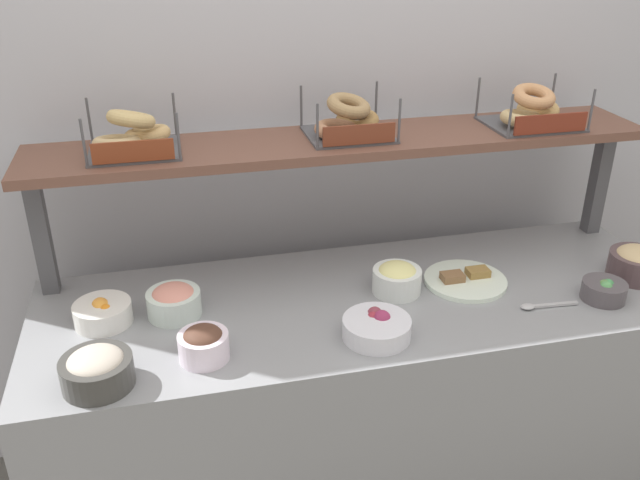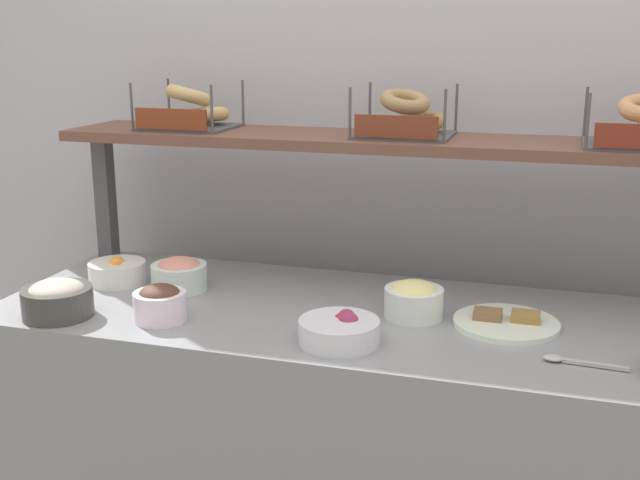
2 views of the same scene
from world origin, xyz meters
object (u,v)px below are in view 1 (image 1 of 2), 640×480
(serving_plate_white, at_px, (465,280))
(bowl_tuna_salad, at_px, (97,369))
(bowl_hummus, at_px, (637,263))
(bowl_beet_salad, at_px, (377,327))
(bowl_veggie_mix, at_px, (604,290))
(bagel_basket_everything, at_px, (348,122))
(serving_spoon_near_plate, at_px, (540,306))
(bagel_basket_plain, at_px, (133,136))
(bowl_fruit_salad, at_px, (103,312))
(bowl_chocolate_spread, at_px, (203,343))
(bowl_lox_spread, at_px, (174,301))
(bowl_egg_salad, at_px, (397,278))
(bagel_basket_sesame, at_px, (532,112))

(serving_plate_white, bearing_deg, bowl_tuna_salad, -166.64)
(bowl_hummus, height_order, bowl_beet_salad, bowl_hummus)
(bowl_hummus, bearing_deg, bowl_veggie_mix, -151.59)
(bagel_basket_everything, bearing_deg, bowl_veggie_mix, -33.52)
(serving_plate_white, height_order, serving_spoon_near_plate, serving_plate_white)
(bowl_beet_salad, height_order, bagel_basket_plain, bagel_basket_plain)
(bowl_fruit_salad, height_order, bowl_hummus, bowl_hummus)
(bowl_veggie_mix, xyz_separation_m, bowl_tuna_salad, (-1.48, -0.07, 0.02))
(bowl_hummus, distance_m, bowl_chocolate_spread, 1.40)
(serving_spoon_near_plate, relative_size, bagel_basket_everything, 0.66)
(bagel_basket_everything, bearing_deg, bowl_fruit_salad, -163.20)
(bowl_hummus, height_order, bagel_basket_everything, bagel_basket_everything)
(bowl_beet_salad, bearing_deg, serving_plate_white, 31.13)
(bowl_lox_spread, bearing_deg, bowl_hummus, -4.57)
(bowl_lox_spread, height_order, bowl_tuna_salad, bowl_tuna_salad)
(bagel_basket_plain, bearing_deg, bowl_chocolate_spread, -74.18)
(bowl_lox_spread, bearing_deg, bagel_basket_plain, 105.93)
(bagel_basket_everything, bearing_deg, bowl_hummus, -22.27)
(bowl_chocolate_spread, height_order, serving_plate_white, bowl_chocolate_spread)
(bowl_egg_salad, distance_m, bagel_basket_everything, 0.51)
(bowl_lox_spread, xyz_separation_m, serving_plate_white, (0.91, -0.02, -0.04))
(bowl_tuna_salad, bearing_deg, serving_spoon_near_plate, 3.20)
(bowl_hummus, xyz_separation_m, bowl_tuna_salad, (-1.67, -0.17, -0.00))
(bowl_fruit_salad, xyz_separation_m, bowl_egg_salad, (0.88, -0.03, 0.01))
(bowl_fruit_salad, bearing_deg, bowl_hummus, -4.11)
(bowl_tuna_salad, relative_size, bowl_chocolate_spread, 1.34)
(serving_plate_white, bearing_deg, bowl_veggie_mix, -27.60)
(bagel_basket_plain, bearing_deg, bowl_beet_salad, -38.42)
(bowl_veggie_mix, relative_size, bowl_tuna_salad, 0.74)
(bowl_egg_salad, height_order, bagel_basket_everything, bagel_basket_everything)
(bowl_veggie_mix, distance_m, bowl_beet_salad, 0.74)
(bowl_egg_salad, distance_m, serving_plate_white, 0.24)
(bowl_veggie_mix, xyz_separation_m, bowl_hummus, (0.18, 0.10, 0.02))
(bowl_tuna_salad, relative_size, bagel_basket_everything, 0.66)
(bowl_beet_salad, bearing_deg, bowl_lox_spread, 155.54)
(bowl_chocolate_spread, distance_m, serving_plate_white, 0.87)
(bowl_hummus, bearing_deg, bowl_tuna_salad, -174.11)
(bowl_lox_spread, height_order, serving_spoon_near_plate, bowl_lox_spread)
(serving_spoon_near_plate, bearing_deg, bowl_beet_salad, -176.78)
(bowl_chocolate_spread, relative_size, bagel_basket_sesame, 0.46)
(bowl_tuna_salad, height_order, serving_plate_white, bowl_tuna_salad)
(bowl_hummus, bearing_deg, bowl_beet_salad, -171.95)
(bowl_lox_spread, relative_size, bowl_tuna_salad, 0.87)
(serving_spoon_near_plate, bearing_deg, bowl_hummus, 14.26)
(serving_plate_white, bearing_deg, bowl_chocolate_spread, -165.81)
(bowl_chocolate_spread, bearing_deg, bowl_tuna_salad, -169.31)
(bagel_basket_sesame, bearing_deg, bowl_veggie_mix, -80.36)
(serving_spoon_near_plate, xyz_separation_m, bagel_basket_plain, (-1.14, 0.46, 0.47))
(serving_spoon_near_plate, distance_m, bagel_basket_everything, 0.81)
(bowl_hummus, height_order, bowl_chocolate_spread, bowl_hummus)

